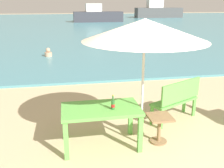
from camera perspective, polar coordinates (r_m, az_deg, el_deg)
sea_water at (r=33.12m, az=-7.83°, el=13.31°), size 120.00×50.00×0.08m
picnic_table_green at (r=4.63m, az=-2.46°, el=-6.53°), size 1.40×0.80×0.76m
beer_bottle_amber at (r=4.47m, az=0.22°, el=-4.54°), size 0.07×0.07×0.26m
patio_umbrella at (r=4.32m, az=7.31°, el=11.85°), size 2.10×2.10×2.30m
side_table_wood at (r=4.94m, az=10.50°, el=-9.01°), size 0.44×0.44×0.54m
bench_green_right at (r=5.80m, az=14.31°, el=-3.09°), size 1.24×0.85×0.95m
swimmer_person at (r=12.61m, az=-14.02°, el=6.71°), size 0.34×0.34×0.41m
boat_cargo_ship at (r=44.46m, az=10.21°, el=15.66°), size 7.66×2.09×2.78m
boat_fishing_trawler at (r=34.20m, az=-3.27°, el=15.03°), size 6.30×1.72×2.29m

